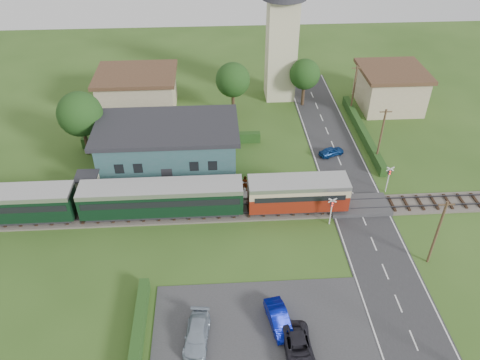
{
  "coord_description": "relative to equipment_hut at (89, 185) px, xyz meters",
  "views": [
    {
      "loc": [
        -4.59,
        -34.56,
        31.19
      ],
      "look_at": [
        -2.22,
        4.0,
        2.57
      ],
      "focal_mm": 35.0,
      "sensor_mm": 36.0,
      "label": 1
    }
  ],
  "objects": [
    {
      "name": "car_park_silver",
      "position": [
        11.47,
        -18.14,
        -1.04
      ],
      "size": [
        2.28,
        4.51,
        1.26
      ],
      "primitive_type": "imported",
      "rotation": [
        0.0,
        0.0,
        -0.12
      ],
      "color": "#97A5B5",
      "rests_on": "car_park"
    },
    {
      "name": "hedge_carpark",
      "position": [
        7.0,
        -17.2,
        -1.15
      ],
      "size": [
        0.8,
        9.0,
        1.2
      ],
      "primitive_type": "cube",
      "color": "#193814",
      "rests_on": "ground"
    },
    {
      "name": "utility_pole_c",
      "position": [
        32.2,
        4.8,
        1.88
      ],
      "size": [
        1.4,
        0.22,
        7.0
      ],
      "color": "#473321",
      "rests_on": "ground"
    },
    {
      "name": "crossing_signal_far",
      "position": [
        31.6,
        -0.81,
        0.39
      ],
      "size": [
        0.84,
        0.28,
        3.28
      ],
      "color": "silver",
      "rests_on": "ground"
    },
    {
      "name": "car_park",
      "position": [
        16.5,
        -17.2,
        -1.71
      ],
      "size": [
        17.0,
        9.0,
        0.08
      ],
      "primitive_type": "cube",
      "color": "#333335",
      "rests_on": "ground"
    },
    {
      "name": "car_park_dark",
      "position": [
        18.97,
        -19.7,
        -1.04
      ],
      "size": [
        2.18,
        4.56,
        1.25
      ],
      "primitive_type": "imported",
      "rotation": [
        0.0,
        0.0,
        0.02
      ],
      "color": "black",
      "rests_on": "car_park"
    },
    {
      "name": "utility_pole_b",
      "position": [
        32.2,
        -11.2,
        1.88
      ],
      "size": [
        1.4,
        0.22,
        7.0
      ],
      "color": "#473321",
      "rests_on": "ground"
    },
    {
      "name": "train",
      "position": [
        4.71,
        -3.2,
        0.43
      ],
      "size": [
        43.2,
        2.9,
        3.4
      ],
      "color": "#232328",
      "rests_on": "ground"
    },
    {
      "name": "tree_b",
      "position": [
        16.0,
        17.8,
        3.27
      ],
      "size": [
        4.6,
        4.6,
        7.34
      ],
      "color": "#332316",
      "rests_on": "ground"
    },
    {
      "name": "car_park_blue",
      "position": [
        17.84,
        -17.12,
        -1.01
      ],
      "size": [
        2.1,
        4.18,
        1.32
      ],
      "primitive_type": "imported",
      "rotation": [
        0.0,
        0.0,
        0.18
      ],
      "color": "#030F86",
      "rests_on": "car_park"
    },
    {
      "name": "streetlamp_west",
      "position": [
        -4.0,
        14.8,
        1.29
      ],
      "size": [
        0.3,
        0.3,
        5.15
      ],
      "color": "#3F3F47",
      "rests_on": "ground"
    },
    {
      "name": "road",
      "position": [
        28.0,
        -5.2,
        -1.72
      ],
      "size": [
        6.0,
        70.0,
        0.05
      ],
      "primitive_type": "cube",
      "color": "#28282B",
      "rests_on": "ground"
    },
    {
      "name": "pedestrian_near",
      "position": [
        16.38,
        -0.23,
        -0.37
      ],
      "size": [
        0.79,
        0.67,
        1.85
      ],
      "primitive_type": "imported",
      "rotation": [
        0.0,
        0.0,
        2.74
      ],
      "color": "gray",
      "rests_on": "platform"
    },
    {
      "name": "house_east",
      "position": [
        38.0,
        18.8,
        1.05
      ],
      "size": [
        8.8,
        8.8,
        5.5
      ],
      "color": "tan",
      "rests_on": "ground"
    },
    {
      "name": "station_building",
      "position": [
        8.0,
        5.79,
        0.95
      ],
      "size": [
        16.0,
        9.0,
        5.3
      ],
      "color": "#2A5758",
      "rests_on": "ground"
    },
    {
      "name": "railway_track",
      "position": [
        18.0,
        -3.2,
        -1.64
      ],
      "size": [
        76.0,
        3.2,
        0.49
      ],
      "color": "#4C443D",
      "rests_on": "ground"
    },
    {
      "name": "ground",
      "position": [
        18.0,
        -5.2,
        -1.75
      ],
      "size": [
        120.0,
        120.0,
        0.0
      ],
      "primitive_type": "plane",
      "color": "#2D4C19"
    },
    {
      "name": "platform",
      "position": [
        8.0,
        0.0,
        -1.52
      ],
      "size": [
        30.0,
        3.0,
        0.45
      ],
      "primitive_type": "cube",
      "color": "gray",
      "rests_on": "ground"
    },
    {
      "name": "hedge_station",
      "position": [
        8.0,
        10.3,
        -1.1
      ],
      "size": [
        22.0,
        0.8,
        1.3
      ],
      "primitive_type": "cube",
      "color": "#193814",
      "rests_on": "ground"
    },
    {
      "name": "tree_a",
      "position": [
        -2.0,
        8.8,
        3.63
      ],
      "size": [
        5.2,
        5.2,
        8.0
      ],
      "color": "#332316",
      "rests_on": "ground"
    },
    {
      "name": "tree_c",
      "position": [
        26.0,
        19.8,
        2.91
      ],
      "size": [
        4.2,
        4.2,
        6.78
      ],
      "color": "#332316",
      "rests_on": "ground"
    },
    {
      "name": "crossing_deck",
      "position": [
        28.0,
        -3.2,
        -1.52
      ],
      "size": [
        6.2,
        3.4,
        0.45
      ],
      "primitive_type": "cube",
      "color": "#333335",
      "rests_on": "ground"
    },
    {
      "name": "streetlamp_east",
      "position": [
        34.0,
        21.8,
        1.29
      ],
      "size": [
        0.3,
        0.3,
        5.15
      ],
      "color": "#3F3F47",
      "rests_on": "ground"
    },
    {
      "name": "car_on_road",
      "position": [
        27.26,
        6.58,
        -1.17
      ],
      "size": [
        3.35,
        2.36,
        1.06
      ],
      "primitive_type": "imported",
      "rotation": [
        0.0,
        0.0,
        1.97
      ],
      "color": "navy",
      "rests_on": "road"
    },
    {
      "name": "utility_pole_d",
      "position": [
        32.2,
        16.8,
        1.88
      ],
      "size": [
        1.4,
        0.22,
        7.0
      ],
      "color": "#473321",
      "rests_on": "ground"
    },
    {
      "name": "crossing_signal_near",
      "position": [
        24.4,
        -5.61,
        0.39
      ],
      "size": [
        0.84,
        0.28,
        3.28
      ],
      "color": "silver",
      "rests_on": "ground"
    },
    {
      "name": "equipment_hut",
      "position": [
        0.0,
        0.0,
        0.0
      ],
      "size": [
        2.3,
        2.3,
        2.55
      ],
      "color": "beige",
      "rests_on": "platform"
    },
    {
      "name": "church_tower",
      "position": [
        23.0,
        22.8,
        8.48
      ],
      "size": [
        6.0,
        6.0,
        17.6
      ],
      "color": "beige",
      "rests_on": "ground"
    },
    {
      "name": "pedestrian_far",
      "position": [
        1.47,
        -0.69,
        -0.38
      ],
      "size": [
        0.72,
        0.91,
        1.84
      ],
      "primitive_type": "imported",
      "rotation": [
        0.0,
        0.0,
        1.6
      ],
      "color": "gray",
      "rests_on": "platform"
    },
    {
      "name": "house_west",
      "position": [
        3.0,
        19.8,
        1.04
      ],
      "size": [
        10.8,
        8.8,
        5.5
      ],
      "color": "tan",
      "rests_on": "ground"
    },
    {
      "name": "hedge_roadside",
      "position": [
        32.2,
        10.8,
        -1.15
      ],
      "size": [
        0.8,
        18.0,
        1.2
      ],
      "primitive_type": "cube",
      "color": "#193814",
      "rests_on": "ground"
    }
  ]
}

